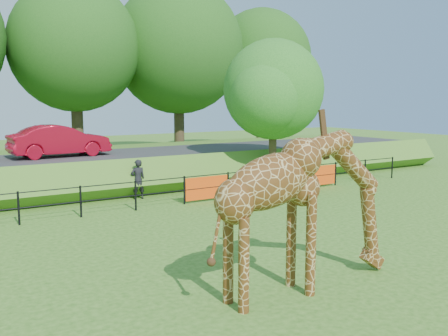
# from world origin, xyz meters

# --- Properties ---
(ground) EXTENTS (90.00, 90.00, 0.00)m
(ground) POSITION_xyz_m (0.00, 0.00, 0.00)
(ground) COLOR #306118
(ground) RESTS_ON ground
(giraffe) EXTENTS (4.73, 0.88, 3.38)m
(giraffe) POSITION_xyz_m (0.12, -1.05, 1.69)
(giraffe) COLOR #593212
(giraffe) RESTS_ON ground
(perimeter_fence) EXTENTS (28.07, 0.10, 1.10)m
(perimeter_fence) POSITION_xyz_m (0.00, 8.00, 0.55)
(perimeter_fence) COLOR black
(perimeter_fence) RESTS_ON ground
(embankment) EXTENTS (40.00, 9.00, 1.30)m
(embankment) POSITION_xyz_m (0.00, 15.50, 0.65)
(embankment) COLOR #306118
(embankment) RESTS_ON ground
(road) EXTENTS (40.00, 5.00, 0.12)m
(road) POSITION_xyz_m (0.00, 14.00, 1.36)
(road) COLOR #2F3032
(road) RESTS_ON embankment
(car_red) EXTENTS (4.49, 1.82, 1.45)m
(car_red) POSITION_xyz_m (-1.02, 14.36, 2.14)
(car_red) COLOR #B90D24
(car_red) RESTS_ON road
(visitor) EXTENTS (0.61, 0.42, 1.61)m
(visitor) POSITION_xyz_m (0.89, 9.91, 0.81)
(visitor) COLOR black
(visitor) RESTS_ON ground
(tree_east) EXTENTS (5.40, 4.71, 6.76)m
(tree_east) POSITION_xyz_m (7.60, 9.63, 4.28)
(tree_east) COLOR #372A19
(tree_east) RESTS_ON ground
(bg_tree_line) EXTENTS (37.30, 8.80, 11.82)m
(bg_tree_line) POSITION_xyz_m (1.89, 22.00, 7.19)
(bg_tree_line) COLOR #372A19
(bg_tree_line) RESTS_ON ground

